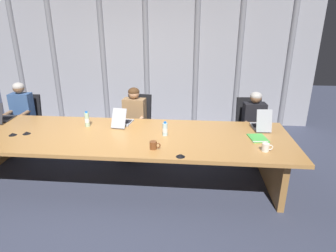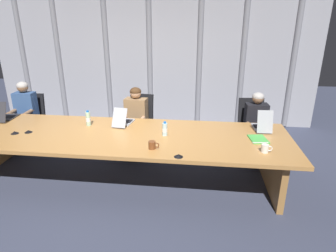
{
  "view_description": "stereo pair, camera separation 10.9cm",
  "coord_description": "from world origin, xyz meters",
  "px_view_note": "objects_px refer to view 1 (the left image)",
  "views": [
    {
      "loc": [
        1.03,
        -3.65,
        2.23
      ],
      "look_at": [
        0.69,
        0.14,
        0.82
      ],
      "focal_mm": 30.39,
      "sensor_mm": 36.0,
      "label": 1
    },
    {
      "loc": [
        1.14,
        -3.64,
        2.23
      ],
      "look_at": [
        0.69,
        0.14,
        0.82
      ],
      "focal_mm": 30.39,
      "sensor_mm": 36.0,
      "label": 2
    }
  ],
  "objects_px": {
    "coffee_mug_far": "(266,147)",
    "person_left_mid": "(133,117)",
    "conference_mic_left_side": "(13,134)",
    "spiral_notepad": "(258,138)",
    "office_chair_left_mid": "(138,129)",
    "person_center": "(255,122)",
    "laptop_center": "(261,125)",
    "office_chair_center": "(249,133)",
    "water_bottle_primary": "(87,119)",
    "person_left_end": "(20,112)",
    "coffee_mug_near": "(154,145)",
    "conference_mic_right_side": "(180,155)",
    "laptop_left_mid": "(123,121)",
    "office_chair_left_end": "(28,127)",
    "water_bottle_secondary": "(165,129)",
    "laptop_left_end": "(1,117)",
    "conference_mic_middle": "(27,133)"
  },
  "relations": [
    {
      "from": "office_chair_left_end",
      "to": "office_chair_center",
      "type": "height_order",
      "value": "office_chair_center"
    },
    {
      "from": "person_left_end",
      "to": "laptop_center",
      "type": "bearing_deg",
      "value": 78.21
    },
    {
      "from": "office_chair_left_mid",
      "to": "water_bottle_primary",
      "type": "relative_size",
      "value": 4.17
    },
    {
      "from": "person_center",
      "to": "coffee_mug_near",
      "type": "xyz_separation_m",
      "value": [
        -1.52,
        -1.39,
        0.13
      ]
    },
    {
      "from": "water_bottle_primary",
      "to": "conference_mic_right_side",
      "type": "height_order",
      "value": "water_bottle_primary"
    },
    {
      "from": "office_chair_left_end",
      "to": "office_chair_center",
      "type": "xyz_separation_m",
      "value": [
        4.1,
        0.0,
        0.01
      ]
    },
    {
      "from": "office_chair_center",
      "to": "coffee_mug_far",
      "type": "relative_size",
      "value": 7.18
    },
    {
      "from": "conference_mic_left_side",
      "to": "spiral_notepad",
      "type": "bearing_deg",
      "value": 3.04
    },
    {
      "from": "conference_mic_middle",
      "to": "conference_mic_left_side",
      "type": "bearing_deg",
      "value": -158.21
    },
    {
      "from": "person_left_mid",
      "to": "person_center",
      "type": "xyz_separation_m",
      "value": [
        2.07,
        -0.01,
        -0.02
      ]
    },
    {
      "from": "office_chair_left_mid",
      "to": "person_left_end",
      "type": "distance_m",
      "value": 2.13
    },
    {
      "from": "person_left_mid",
      "to": "person_center",
      "type": "relative_size",
      "value": 1.03
    },
    {
      "from": "office_chair_left_end",
      "to": "person_left_end",
      "type": "height_order",
      "value": "person_left_end"
    },
    {
      "from": "office_chair_left_end",
      "to": "person_center",
      "type": "bearing_deg",
      "value": 84.5
    },
    {
      "from": "conference_mic_right_side",
      "to": "spiral_notepad",
      "type": "xyz_separation_m",
      "value": [
        1.03,
        0.64,
        -0.01
      ]
    },
    {
      "from": "person_center",
      "to": "coffee_mug_far",
      "type": "distance_m",
      "value": 1.35
    },
    {
      "from": "person_left_mid",
      "to": "coffee_mug_near",
      "type": "xyz_separation_m",
      "value": [
        0.55,
        -1.4,
        0.11
      ]
    },
    {
      "from": "office_chair_left_mid",
      "to": "conference_mic_left_side",
      "type": "bearing_deg",
      "value": -41.99
    },
    {
      "from": "conference_mic_left_side",
      "to": "spiral_notepad",
      "type": "distance_m",
      "value": 3.41
    },
    {
      "from": "laptop_center",
      "to": "conference_mic_middle",
      "type": "relative_size",
      "value": 4.03
    },
    {
      "from": "person_center",
      "to": "conference_mic_left_side",
      "type": "distance_m",
      "value": 3.73
    },
    {
      "from": "person_left_mid",
      "to": "spiral_notepad",
      "type": "height_order",
      "value": "person_left_mid"
    },
    {
      "from": "water_bottle_primary",
      "to": "conference_mic_right_side",
      "type": "xyz_separation_m",
      "value": [
        1.46,
        -0.91,
        -0.09
      ]
    },
    {
      "from": "laptop_left_end",
      "to": "conference_mic_right_side",
      "type": "relative_size",
      "value": 4.47
    },
    {
      "from": "conference_mic_left_side",
      "to": "office_chair_left_end",
      "type": "bearing_deg",
      "value": 114.48
    },
    {
      "from": "coffee_mug_near",
      "to": "coffee_mug_far",
      "type": "relative_size",
      "value": 1.02
    },
    {
      "from": "office_chair_center",
      "to": "office_chair_left_end",
      "type": "bearing_deg",
      "value": -94.93
    },
    {
      "from": "office_chair_left_end",
      "to": "coffee_mug_far",
      "type": "xyz_separation_m",
      "value": [
        4.0,
        -1.5,
        0.42
      ]
    },
    {
      "from": "office_chair_center",
      "to": "coffee_mug_near",
      "type": "bearing_deg",
      "value": -48.41
    },
    {
      "from": "person_center",
      "to": "laptop_center",
      "type": "bearing_deg",
      "value": -7.57
    },
    {
      "from": "office_chair_center",
      "to": "water_bottle_secondary",
      "type": "distance_m",
      "value": 1.82
    },
    {
      "from": "office_chair_center",
      "to": "conference_mic_middle",
      "type": "relative_size",
      "value": 8.84
    },
    {
      "from": "office_chair_left_end",
      "to": "spiral_notepad",
      "type": "distance_m",
      "value": 4.16
    },
    {
      "from": "laptop_left_mid",
      "to": "coffee_mug_near",
      "type": "bearing_deg",
      "value": -137.9
    },
    {
      "from": "office_chair_left_mid",
      "to": "person_left_end",
      "type": "bearing_deg",
      "value": -78.13
    },
    {
      "from": "person_left_end",
      "to": "conference_mic_middle",
      "type": "height_order",
      "value": "person_left_end"
    },
    {
      "from": "laptop_center",
      "to": "person_left_mid",
      "type": "relative_size",
      "value": 0.38
    },
    {
      "from": "spiral_notepad",
      "to": "office_chair_center",
      "type": "bearing_deg",
      "value": 76.01
    },
    {
      "from": "conference_mic_right_side",
      "to": "water_bottle_secondary",
      "type": "bearing_deg",
      "value": 110.89
    },
    {
      "from": "spiral_notepad",
      "to": "office_chair_left_mid",
      "type": "bearing_deg",
      "value": 141.01
    },
    {
      "from": "conference_mic_right_side",
      "to": "spiral_notepad",
      "type": "height_order",
      "value": "conference_mic_right_side"
    },
    {
      "from": "laptop_center",
      "to": "office_chair_center",
      "type": "bearing_deg",
      "value": -1.86
    },
    {
      "from": "coffee_mug_far",
      "to": "person_left_mid",
      "type": "bearing_deg",
      "value": 145.28
    },
    {
      "from": "coffee_mug_near",
      "to": "laptop_center",
      "type": "bearing_deg",
      "value": 29.65
    },
    {
      "from": "office_chair_center",
      "to": "water_bottle_primary",
      "type": "xyz_separation_m",
      "value": [
        -2.59,
        -0.84,
        0.47
      ]
    },
    {
      "from": "office_chair_left_mid",
      "to": "spiral_notepad",
      "type": "distance_m",
      "value": 2.22
    },
    {
      "from": "laptop_left_mid",
      "to": "person_left_end",
      "type": "bearing_deg",
      "value": 81.48
    },
    {
      "from": "person_center",
      "to": "conference_mic_left_side",
      "type": "height_order",
      "value": "person_center"
    },
    {
      "from": "office_chair_left_mid",
      "to": "conference_mic_left_side",
      "type": "relative_size",
      "value": 9.0
    },
    {
      "from": "coffee_mug_near",
      "to": "conference_mic_right_side",
      "type": "xyz_separation_m",
      "value": [
        0.35,
        -0.19,
        -0.03
      ]
    }
  ]
}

